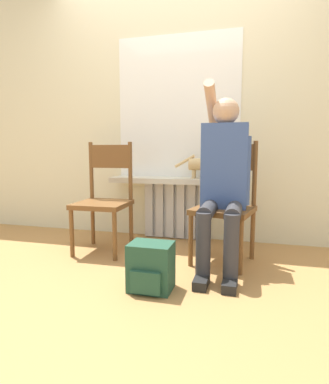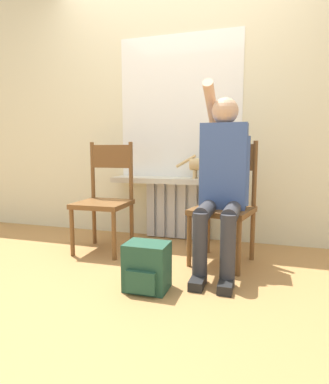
# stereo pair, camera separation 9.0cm
# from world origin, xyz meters

# --- Properties ---
(ground_plane) EXTENTS (12.00, 12.00, 0.00)m
(ground_plane) POSITION_xyz_m (0.00, 0.00, 0.00)
(ground_plane) COLOR #B27F47
(wall_with_window) EXTENTS (7.00, 0.06, 2.70)m
(wall_with_window) POSITION_xyz_m (0.00, 1.23, 1.35)
(wall_with_window) COLOR beige
(wall_with_window) RESTS_ON ground_plane
(radiator) EXTENTS (0.65, 0.08, 0.56)m
(radiator) POSITION_xyz_m (-0.00, 1.15, 0.28)
(radiator) COLOR silver
(radiator) RESTS_ON ground_plane
(windowsill) EXTENTS (1.24, 0.27, 0.05)m
(windowsill) POSITION_xyz_m (0.00, 1.07, 0.59)
(windowsill) COLOR beige
(windowsill) RESTS_ON radiator
(window_glass) EXTENTS (1.19, 0.01, 1.35)m
(window_glass) POSITION_xyz_m (0.00, 1.20, 1.29)
(window_glass) COLOR white
(window_glass) RESTS_ON windowsill
(chair_left) EXTENTS (0.44, 0.44, 0.95)m
(chair_left) POSITION_xyz_m (-0.51, 0.61, 0.47)
(chair_left) COLOR brown
(chair_left) RESTS_ON ground_plane
(chair_right) EXTENTS (0.51, 0.51, 0.95)m
(chair_right) POSITION_xyz_m (0.52, 0.61, 0.47)
(chair_right) COLOR brown
(chair_right) RESTS_ON ground_plane
(person) EXTENTS (0.36, 0.99, 1.39)m
(person) POSITION_xyz_m (0.51, 0.49, 0.69)
(person) COLOR #333338
(person) RESTS_ON ground_plane
(cat) EXTENTS (0.50, 0.11, 0.22)m
(cat) POSITION_xyz_m (0.31, 1.06, 0.74)
(cat) COLOR #DBB77A
(cat) RESTS_ON windowsill
(backpack) EXTENTS (0.27, 0.23, 0.30)m
(backpack) POSITION_xyz_m (0.12, -0.06, 0.15)
(backpack) COLOR #234C38
(backpack) RESTS_ON ground_plane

